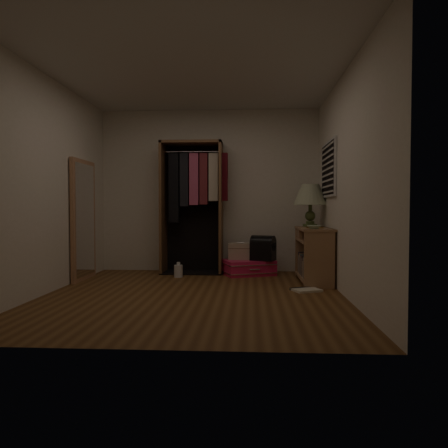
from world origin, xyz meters
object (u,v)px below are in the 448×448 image
Objects in this scene: pink_suitcase at (248,267)px; white_jug at (178,271)px; console_bookshelf at (313,253)px; floor_mirror at (83,220)px; table_lamp at (310,196)px; black_bag at (263,248)px; open_wardrobe at (194,196)px; train_case at (241,251)px.

white_jug is (-1.03, -0.30, -0.02)m from pink_suitcase.
floor_mirror is (-3.24, -0.05, 0.46)m from console_bookshelf.
table_lamp is (0.91, -0.19, 1.09)m from pink_suitcase.
table_lamp reaches higher than black_bag.
open_wardrobe reaches higher than table_lamp.
floor_mirror is 4.16× the size of black_bag.
black_bag is 1.84× the size of white_jug.
console_bookshelf is 1.09m from pink_suitcase.
pink_suitcase is 0.27m from train_case.
table_lamp is (3.24, 0.41, 0.35)m from floor_mirror.
train_case is at bearing 166.39° from table_lamp.
pink_suitcase reaches higher than white_jug.
floor_mirror is at bearing -179.19° from console_bookshelf.
console_bookshelf is at bearing -22.43° from open_wardrobe.
open_wardrobe is 9.21× the size of white_jug.
floor_mirror is 1.90× the size of pink_suitcase.
floor_mirror is at bearing -167.17° from white_jug.
white_jug is (-0.17, -0.47, -1.12)m from open_wardrobe.
pink_suitcase is 2.19× the size of black_bag.
open_wardrobe reaches higher than pink_suitcase.
white_jug is (-1.25, -0.24, -0.33)m from black_bag.
white_jug is at bearing -154.71° from train_case.
table_lamp reaches higher than white_jug.
floor_mirror is at bearing 173.55° from pink_suitcase.
floor_mirror is at bearing -145.13° from black_bag.
console_bookshelf is 0.66× the size of floor_mirror.
open_wardrobe is 5.27× the size of train_case.
pink_suitcase is 1.43m from table_lamp.
open_wardrobe is 1.21× the size of floor_mirror.
table_lamp is 2.23m from white_jug.
floor_mirror reaches higher than table_lamp.
floor_mirror is 4.37× the size of train_case.
pink_suitcase is at bearing -11.36° from open_wardrobe.
console_bookshelf is 5.03× the size of white_jug.
table_lamp is at bearing -9.67° from train_case.
white_jug is at bearing 175.51° from pink_suitcase.
open_wardrobe reaches higher than console_bookshelf.
pink_suitcase is at bearing -172.39° from black_bag.
open_wardrobe reaches higher than white_jug.
console_bookshelf is 0.89m from table_lamp.
console_bookshelf is 0.55× the size of open_wardrobe.
table_lamp is (0.00, 0.36, 0.81)m from console_bookshelf.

